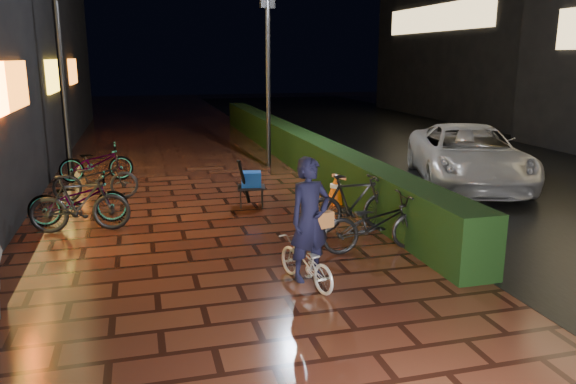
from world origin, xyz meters
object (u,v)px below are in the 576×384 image
object	(u,v)px
cyclist	(308,239)
cart_assembly	(251,181)
traffic_barrier	(355,194)
van	(468,155)

from	to	relation	value
cyclist	cart_assembly	size ratio (longest dim) A/B	1.70
traffic_barrier	cart_assembly	distance (m)	2.22
van	cart_assembly	distance (m)	5.74
traffic_barrier	cart_assembly	world-z (taller)	cart_assembly
van	traffic_barrier	bearing A→B (deg)	-136.99
cyclist	cart_assembly	world-z (taller)	cyclist
van	cart_assembly	size ratio (longest dim) A/B	4.87
van	traffic_barrier	distance (m)	3.97
traffic_barrier	cart_assembly	xyz separation A→B (m)	(-2.06, 0.79, 0.23)
cyclist	cart_assembly	xyz separation A→B (m)	(0.06, 4.42, -0.13)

